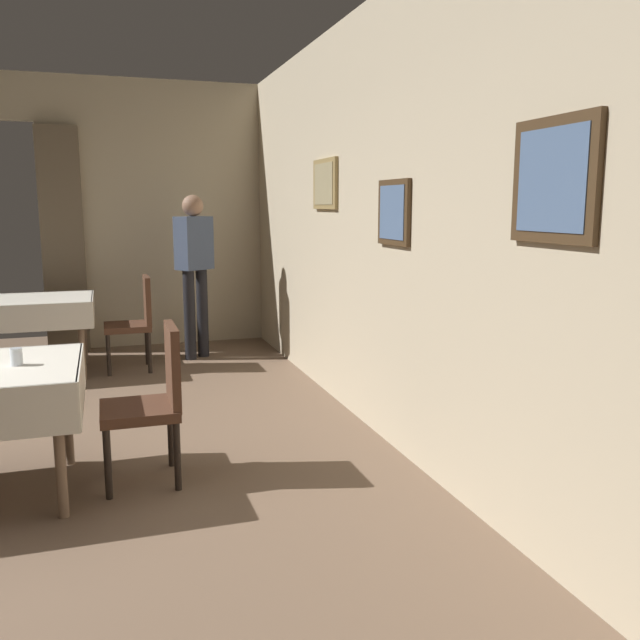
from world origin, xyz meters
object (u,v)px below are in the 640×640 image
(glass_mid_b, at_px, (16,357))
(person_waiter_by_doorway, at_px, (194,262))
(chair_mid_right, at_px, (153,396))
(dining_table_far, at_px, (6,308))
(chair_far_right, at_px, (136,318))

(glass_mid_b, xyz_separation_m, person_waiter_by_doorway, (1.39, 3.16, 0.23))
(chair_mid_right, height_order, person_waiter_by_doorway, person_waiter_by_doorway)
(dining_table_far, bearing_deg, glass_mid_b, -81.90)
(dining_table_far, height_order, chair_far_right, chair_far_right)
(chair_far_right, bearing_deg, person_waiter_by_doorway, 28.15)
(glass_mid_b, bearing_deg, dining_table_far, 98.10)
(chair_mid_right, distance_m, person_waiter_by_doorway, 3.28)
(chair_far_right, relative_size, person_waiter_by_doorway, 0.54)
(chair_mid_right, bearing_deg, glass_mid_b, 178.74)
(chair_mid_right, relative_size, chair_far_right, 1.00)
(dining_table_far, distance_m, glass_mid_b, 2.92)
(dining_table_far, distance_m, chair_far_right, 1.17)
(dining_table_far, relative_size, person_waiter_by_doorway, 0.90)
(dining_table_far, relative_size, chair_mid_right, 1.67)
(dining_table_far, xyz_separation_m, chair_mid_right, (1.13, -2.91, -0.15))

